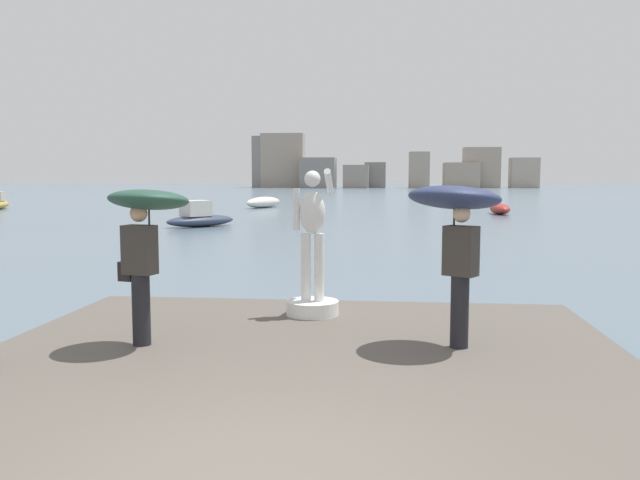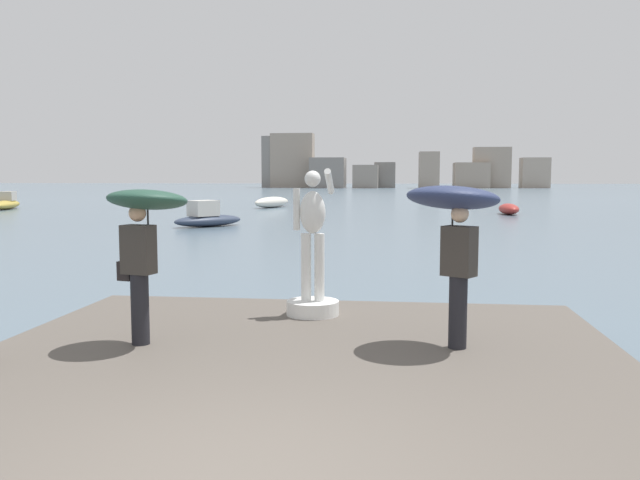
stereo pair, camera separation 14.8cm
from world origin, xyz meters
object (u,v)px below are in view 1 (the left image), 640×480
object	(u,v)px
onlooker_right	(456,215)
statue_white_figure	(313,267)
boat_leftward	(263,202)
boat_rightward	(200,218)
onlooker_left	(146,224)
boat_near	(500,209)

from	to	relation	value
onlooker_right	statue_white_figure	bearing A→B (deg)	140.29
boat_leftward	boat_rightward	distance (m)	20.03
onlooker_left	boat_rightward	size ratio (longest dim) A/B	0.52
boat_leftward	boat_rightward	bearing A→B (deg)	-88.17
statue_white_figure	boat_near	bearing A→B (deg)	76.08
boat_near	boat_leftward	xyz separation A→B (m)	(-17.33, 7.42, 0.08)
boat_rightward	boat_near	bearing A→B (deg)	37.08
onlooker_left	onlooker_right	bearing A→B (deg)	5.37
onlooker_left	boat_leftward	xyz separation A→B (m)	(-7.00, 43.74, -1.46)
boat_near	onlooker_right	bearing A→B (deg)	-100.38
onlooker_right	boat_leftward	distance (m)	44.72
onlooker_right	boat_rightward	size ratio (longest dim) A/B	0.53
onlooker_left	boat_leftward	bearing A→B (deg)	99.09
onlooker_left	boat_leftward	distance (m)	44.32
boat_near	statue_white_figure	bearing A→B (deg)	-103.92
onlooker_left	onlooker_right	size ratio (longest dim) A/B	0.97
boat_rightward	boat_leftward	bearing A→B (deg)	91.83
statue_white_figure	onlooker_right	size ratio (longest dim) A/B	1.09
onlooker_left	boat_near	xyz separation A→B (m)	(10.33, 36.32, -1.54)
boat_near	boat_rightward	world-z (taller)	boat_rightward
onlooker_right	boat_near	world-z (taller)	onlooker_right
statue_white_figure	onlooker_right	xyz separation A→B (m)	(1.93, -1.60, 0.88)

